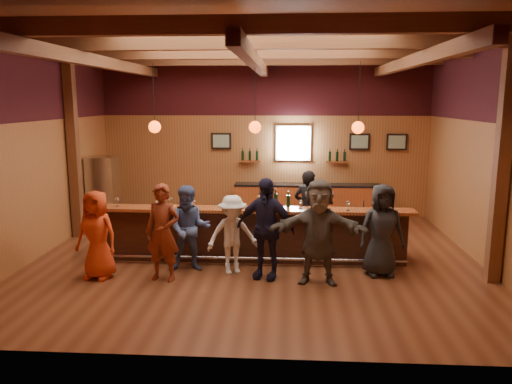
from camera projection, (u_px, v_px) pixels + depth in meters
The scene contains 27 objects.
room at pixel (255, 101), 9.74m from camera, with size 9.04×9.00×4.52m.
bar_counter at pixel (256, 233), 10.32m from camera, with size 6.30×1.07×1.11m.
back_bar_cabinet at pixel (307, 201), 13.76m from camera, with size 4.00×0.52×0.95m.
window at pixel (293, 143), 13.72m from camera, with size 0.95×0.09×0.95m.
framed_pictures at pixel (325, 142), 13.64m from camera, with size 5.35×0.05×0.45m.
wine_shelves at pixel (293, 159), 13.73m from camera, with size 3.00×0.18×0.30m.
pendant_lights at pixel (255, 127), 9.77m from camera, with size 4.24×0.24×1.37m.
stainless_fridge at pixel (104, 191), 12.91m from camera, with size 0.70×0.70×1.80m, color silver.
customer_orange at pixel (97, 235), 9.06m from camera, with size 0.80×0.52×1.63m, color red.
customer_redvest at pixel (163, 233), 8.95m from camera, with size 0.65×0.42×1.77m, color maroon.
customer_denim at pixel (190, 229), 9.43m from camera, with size 0.80×0.63×1.65m, color #495E93.
customer_white at pixel (232, 235), 9.32m from camera, with size 0.97×0.55×1.49m, color white.
customer_navy at pixel (265, 228), 9.05m from camera, with size 1.09×0.46×1.87m, color #1B1933.
customer_brown at pixel (319, 232), 8.79m from camera, with size 1.74×0.55×1.88m, color #574F45.
customer_dark at pixel (382, 230), 9.19m from camera, with size 0.84×0.55×1.72m, color black.
bartender at pixel (308, 209), 10.94m from camera, with size 0.63×0.41×1.73m, color black.
ice_bucket at pixel (263, 202), 9.88m from camera, with size 0.23×0.23×0.25m, color brown.
bottle_a at pixel (276, 200), 9.99m from camera, with size 0.08×0.08×0.37m.
bottle_b at pixel (288, 201), 9.98m from camera, with size 0.07×0.07×0.32m.
glass_a at pixel (117, 200), 10.05m from camera, with size 0.08×0.08×0.18m.
glass_b at pixel (159, 201), 9.92m from camera, with size 0.08×0.08×0.18m.
glass_c at pixel (171, 200), 10.07m from camera, with size 0.08×0.08×0.18m.
glass_d at pixel (194, 202), 9.90m from camera, with size 0.07×0.07×0.16m.
glass_e at pixel (235, 202), 9.86m from camera, with size 0.08×0.08×0.18m.
glass_f at pixel (301, 202), 9.86m from camera, with size 0.08×0.08×0.18m.
glass_g at pixel (330, 202), 9.82m from camera, with size 0.09×0.09×0.19m.
glass_h at pixel (348, 203), 9.68m from camera, with size 0.09×0.09×0.19m.
Camera 1 is at (0.64, -9.82, 3.24)m, focal length 35.00 mm.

